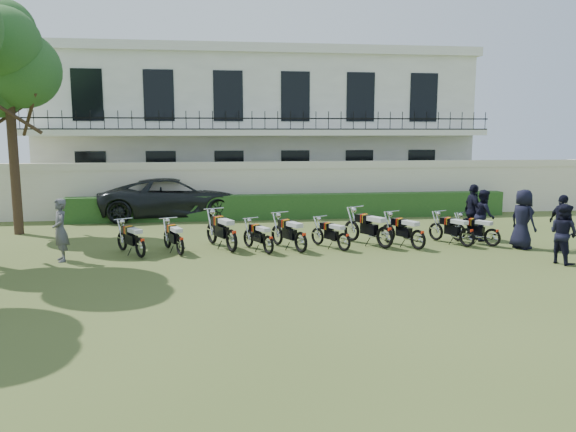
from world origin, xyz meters
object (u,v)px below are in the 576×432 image
(motorcycle_2, at_px, (232,235))
(motorcycle_9, at_px, (493,233))
(motorcycle_1, at_px, (180,241))
(officer_4, at_px, (484,215))
(officer_3, at_px, (523,219))
(motorcycle_6, at_px, (385,232))
(motorcycle_8, at_px, (467,233))
(motorcycle_0, at_px, (140,243))
(inspector, at_px, (60,230))
(officer_1, at_px, (563,234))
(officer_2, at_px, (562,223))
(motorcycle_4, at_px, (301,237))
(suv, at_px, (174,197))
(tree_west_near, at_px, (8,61))
(motorcycle_7, at_px, (418,235))
(motorcycle_3, at_px, (268,240))
(officer_5, at_px, (473,211))
(motorcycle_5, at_px, (344,237))

(motorcycle_2, bearing_deg, motorcycle_9, -24.89)
(motorcycle_1, distance_m, officer_4, 9.81)
(officer_3, bearing_deg, officer_4, 6.52)
(motorcycle_6, xyz_separation_m, motorcycle_8, (2.59, -0.10, -0.07))
(motorcycle_0, xyz_separation_m, inspector, (-2.12, -0.04, 0.41))
(inspector, xyz_separation_m, officer_1, (13.55, -2.07, -0.05))
(motorcycle_6, distance_m, officer_2, 5.29)
(motorcycle_4, height_order, suv, suv)
(tree_west_near, height_order, inspector, tree_west_near)
(officer_1, height_order, officer_3, officer_3)
(motorcycle_2, xyz_separation_m, motorcycle_9, (8.04, -0.22, -0.09))
(motorcycle_4, xyz_separation_m, officer_1, (6.84, -2.16, 0.33))
(motorcycle_0, xyz_separation_m, motorcycle_7, (8.16, 0.02, 0.02))
(motorcycle_3, relative_size, motorcycle_9, 1.04)
(tree_west_near, height_order, motorcycle_7, tree_west_near)
(motorcycle_8, bearing_deg, motorcycle_2, 152.70)
(motorcycle_9, height_order, inspector, inspector)
(motorcycle_7, height_order, officer_5, officer_5)
(motorcycle_5, height_order, officer_3, officer_3)
(motorcycle_6, xyz_separation_m, officer_1, (4.21, -2.44, 0.29))
(motorcycle_3, height_order, officer_3, officer_3)
(motorcycle_3, xyz_separation_m, motorcycle_9, (6.99, 0.17, 0.01))
(motorcycle_4, relative_size, motorcycle_9, 1.20)
(motorcycle_6, height_order, officer_5, officer_5)
(officer_3, relative_size, officer_5, 1.00)
(officer_4, bearing_deg, tree_west_near, 90.27)
(motorcycle_0, height_order, officer_2, officer_2)
(motorcycle_1, height_order, motorcycle_4, motorcycle_4)
(motorcycle_4, xyz_separation_m, motorcycle_6, (2.63, 0.28, 0.04))
(motorcycle_2, bearing_deg, motorcycle_1, 166.66)
(motorcycle_8, height_order, officer_4, officer_4)
(motorcycle_2, bearing_deg, officer_4, -17.42)
(motorcycle_5, bearing_deg, officer_4, -18.91)
(motorcycle_3, distance_m, motorcycle_4, 0.96)
(motorcycle_2, height_order, officer_1, officer_1)
(motorcycle_0, height_order, suv, suv)
(motorcycle_9, height_order, officer_3, officer_3)
(motorcycle_1, bearing_deg, motorcycle_6, -19.92)
(motorcycle_0, height_order, motorcycle_2, motorcycle_2)
(motorcycle_1, height_order, motorcycle_9, same)
(motorcycle_7, distance_m, officer_4, 2.97)
(motorcycle_2, relative_size, motorcycle_6, 1.05)
(motorcycle_6, height_order, officer_1, officer_1)
(motorcycle_4, distance_m, officer_4, 6.38)
(inspector, bearing_deg, motorcycle_9, 67.43)
(tree_west_near, bearing_deg, motorcycle_1, -37.05)
(motorcycle_0, distance_m, suv, 7.65)
(motorcycle_3, bearing_deg, officer_2, -29.45)
(motorcycle_1, height_order, inspector, inspector)
(motorcycle_8, bearing_deg, motorcycle_9, -28.78)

